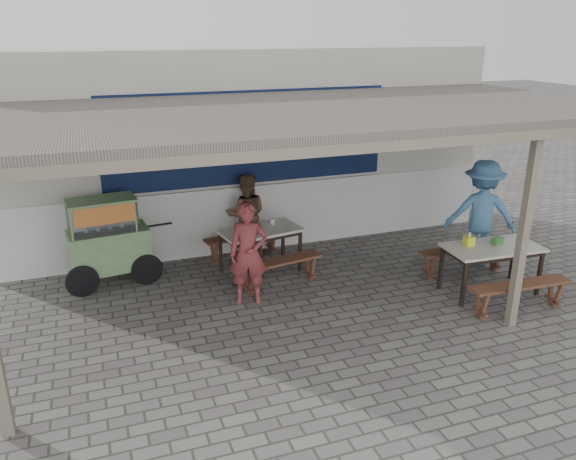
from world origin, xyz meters
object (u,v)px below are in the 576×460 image
(donation_box, at_px, (497,241))
(condiment_jar, at_px, (272,221))
(bench_left_wall, at_px, (243,240))
(condiment_bowl, at_px, (245,231))
(bench_right_wall, at_px, (464,255))
(table_left, at_px, (260,234))
(patron_street_side, at_px, (248,254))
(bench_left_street, at_px, (280,267))
(table_right, at_px, (492,251))
(vendor_cart, at_px, (107,238))
(patron_wall_side, at_px, (246,215))
(patron_right_table, at_px, (481,213))
(bench_right_street, at_px, (520,290))
(tissue_box, at_px, (469,241))

(donation_box, relative_size, condiment_jar, 1.79)
(bench_left_wall, xyz_separation_m, condiment_bowl, (-0.16, -0.72, 0.44))
(bench_right_wall, bearing_deg, table_left, 161.75)
(patron_street_side, distance_m, condiment_bowl, 0.92)
(bench_left_street, relative_size, condiment_jar, 16.14)
(patron_street_side, bearing_deg, table_left, 79.77)
(bench_left_street, bearing_deg, condiment_bowl, 113.16)
(table_right, height_order, condiment_jar, condiment_jar)
(table_left, distance_m, bench_left_wall, 0.74)
(vendor_cart, bearing_deg, table_right, -29.65)
(bench_left_street, distance_m, condiment_bowl, 0.83)
(bench_right_wall, bearing_deg, patron_wall_side, 149.96)
(patron_street_side, distance_m, patron_wall_side, 1.84)
(vendor_cart, xyz_separation_m, patron_right_table, (5.98, -1.28, 0.15))
(table_left, height_order, table_right, same)
(vendor_cart, height_order, patron_street_side, patron_street_side)
(table_left, bearing_deg, bench_left_street, -90.00)
(bench_left_wall, distance_m, bench_right_street, 4.51)
(bench_left_wall, xyz_separation_m, condiment_jar, (0.39, -0.47, 0.46))
(bench_right_wall, xyz_separation_m, patron_right_table, (0.52, 0.33, 0.56))
(table_left, height_order, tissue_box, tissue_box)
(bench_left_wall, bearing_deg, bench_right_wall, -40.02)
(bench_right_street, xyz_separation_m, patron_right_table, (0.59, 1.71, 0.56))
(bench_left_wall, xyz_separation_m, tissue_box, (2.87, -2.38, 0.48))
(bench_left_street, bearing_deg, bench_left_wall, 90.00)
(bench_right_wall, bearing_deg, bench_right_street, -90.00)
(donation_box, distance_m, condiment_jar, 3.54)
(bench_left_street, relative_size, patron_right_table, 0.79)
(table_left, relative_size, patron_wall_side, 0.94)
(bench_right_wall, relative_size, donation_box, 9.81)
(bench_left_wall, bearing_deg, table_right, -48.73)
(vendor_cart, distance_m, donation_box, 5.97)
(bench_right_street, relative_size, condiment_jar, 17.51)
(bench_right_street, height_order, patron_street_side, patron_street_side)
(bench_right_street, relative_size, tissue_box, 11.42)
(bench_left_street, relative_size, bench_left_wall, 1.00)
(table_right, bearing_deg, vendor_cart, 159.98)
(bench_left_wall, bearing_deg, patron_wall_side, 44.73)
(donation_box, bearing_deg, condiment_bowl, 152.68)
(vendor_cart, bearing_deg, patron_right_table, -18.78)
(condiment_bowl, bearing_deg, bench_right_street, -37.41)
(table_right, relative_size, donation_box, 9.32)
(table_left, xyz_separation_m, patron_right_table, (3.62, -0.88, 0.23))
(patron_wall_side, bearing_deg, bench_left_wall, 71.03)
(patron_street_side, height_order, condiment_bowl, patron_street_side)
(bench_right_wall, xyz_separation_m, condiment_bowl, (-3.37, 1.14, 0.44))
(table_left, distance_m, patron_right_table, 3.73)
(bench_left_wall, relative_size, vendor_cart, 0.83)
(table_left, xyz_separation_m, donation_box, (3.17, -1.84, 0.13))
(patron_wall_side, xyz_separation_m, condiment_bowl, (-0.27, -0.88, 0.04))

